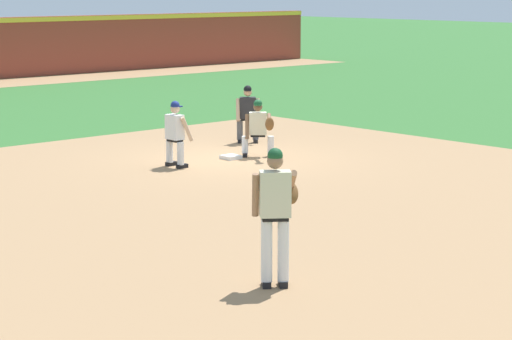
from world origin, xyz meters
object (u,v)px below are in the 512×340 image
Objects in this scene: baseball at (269,184)px; umpire at (248,112)px; baserunner at (175,131)px; pitcher at (276,208)px; first_baseman at (259,126)px; first_base_bag at (231,157)px.

umpire is at bearing 52.35° from baseball.
baseball is at bearing -88.17° from baserunner.
umpire is (3.47, 1.50, 0.00)m from baserunner.
pitcher is 1.27× the size of baserunner.
umpire reaches higher than baseball.
first_baseman is (2.13, 2.61, 0.69)m from baseball.
pitcher reaches higher than baseball.
pitcher is at bearing -119.60° from baserunner.
baserunner is (4.48, 7.89, -0.27)m from pitcher.
first_baseman reaches higher than first_base_bag.
baserunner is at bearing 60.40° from pitcher.
first_base_bag is at bearing 62.60° from baseball.
first_base_bag is 5.14× the size of baseball.
umpire is at bearing 38.83° from first_base_bag.
first_baseman is at bearing -19.91° from first_base_bag.
pitcher is 1.39× the size of first_baseman.
baserunner is 1.00× the size of umpire.
baserunner reaches higher than baseball.
umpire is (3.38, 4.38, 0.76)m from baseball.
first_baseman is 2.17m from umpire.
baseball is (-1.48, -2.85, -0.01)m from first_base_bag.
first_base_bag is at bearing -141.17° from umpire.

